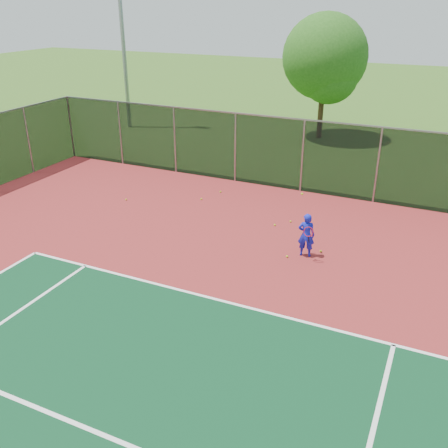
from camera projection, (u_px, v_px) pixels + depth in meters
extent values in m
plane|color=#2F5819|center=(269.00, 406.00, 9.93)|extent=(120.00, 120.00, 0.00)
cube|color=maroon|center=(298.00, 347.00, 11.58)|extent=(30.00, 20.00, 0.02)
cube|color=white|center=(394.00, 345.00, 11.64)|extent=(22.00, 0.10, 0.00)
cube|color=black|center=(378.00, 166.00, 19.22)|extent=(30.00, 0.04, 3.00)
cube|color=gray|center=(383.00, 127.00, 18.60)|extent=(30.00, 0.06, 0.06)
imported|color=#141CBB|center=(306.00, 235.00, 15.42)|extent=(0.57, 0.43, 1.42)
cylinder|color=black|center=(309.00, 239.00, 15.16)|extent=(0.03, 0.15, 0.27)
torus|color=#A51414|center=(308.00, 232.00, 14.95)|extent=(0.30, 0.13, 0.29)
sphere|color=#A5C817|center=(302.00, 194.00, 15.06)|extent=(0.07, 0.07, 0.07)
sphere|color=#A5C817|center=(287.00, 256.00, 15.57)|extent=(0.07, 0.07, 0.07)
sphere|color=#A5C817|center=(290.00, 221.00, 18.01)|extent=(0.07, 0.07, 0.07)
sphere|color=#A5C817|center=(126.00, 200.00, 19.97)|extent=(0.07, 0.07, 0.07)
sphere|color=#A5C817|center=(220.00, 192.00, 20.77)|extent=(0.07, 0.07, 0.07)
sphere|color=#A5C817|center=(321.00, 251.00, 15.89)|extent=(0.07, 0.07, 0.07)
sphere|color=#A5C817|center=(201.00, 199.00, 20.02)|extent=(0.07, 0.07, 0.07)
sphere|color=#A5C817|center=(275.00, 225.00, 17.73)|extent=(0.07, 0.07, 0.07)
cylinder|color=gray|center=(122.00, 23.00, 28.96)|extent=(0.24, 0.24, 12.16)
cylinder|color=#342012|center=(320.00, 115.00, 28.49)|extent=(0.30, 0.30, 2.61)
sphere|color=#215316|center=(325.00, 57.00, 27.17)|extent=(4.65, 4.65, 4.65)
sphere|color=#215316|center=(330.00, 74.00, 27.13)|extent=(3.19, 3.19, 3.19)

